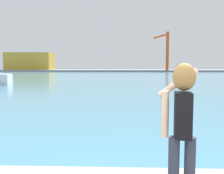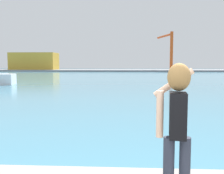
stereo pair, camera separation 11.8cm
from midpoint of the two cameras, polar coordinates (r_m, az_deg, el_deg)
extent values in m
plane|color=#334751|center=(52.23, 2.54, 2.43)|extent=(220.00, 220.00, 0.00)
cube|color=teal|center=(54.23, 2.53, 2.54)|extent=(140.00, 100.00, 0.02)
cube|color=gray|center=(94.20, 2.44, 3.71)|extent=(140.00, 20.00, 0.54)
cylinder|color=#2D3342|center=(3.48, 12.54, -17.28)|extent=(0.14, 0.14, 0.82)
cylinder|color=#2D3342|center=(3.52, 15.89, -17.09)|extent=(0.14, 0.14, 0.82)
cube|color=black|center=(3.30, 14.48, -6.01)|extent=(0.25, 0.36, 0.56)
sphere|color=#E0B293|center=(3.25, 14.66, 1.99)|extent=(0.22, 0.22, 0.22)
ellipsoid|color=olive|center=(3.23, 14.74, 2.15)|extent=(0.28, 0.26, 0.34)
cylinder|color=#E0B293|center=(3.26, 10.68, -5.89)|extent=(0.09, 0.09, 0.58)
cylinder|color=#E0B293|center=(3.47, 13.53, 0.87)|extent=(0.53, 0.16, 0.40)
cube|color=black|center=(3.58, 13.48, 3.72)|extent=(0.02, 0.07, 0.14)
cube|color=gold|center=(100.06, -17.76, 5.48)|extent=(16.41, 8.66, 6.19)
cylinder|color=#D84C19|center=(87.60, 12.16, 7.82)|extent=(1.00, 1.00, 12.63)
cylinder|color=#D84C19|center=(93.68, 10.66, 11.03)|extent=(3.71, 12.09, 0.70)
camera|label=1|loc=(0.06, -90.47, -0.04)|focal=41.17mm
camera|label=2|loc=(0.06, 89.53, 0.04)|focal=41.17mm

